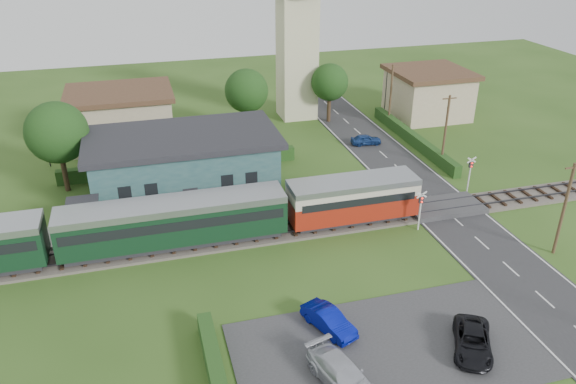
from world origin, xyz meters
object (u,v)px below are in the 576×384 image
object	(u,v)px
house_west	(121,116)
car_park_dark	(473,341)
car_park_silver	(342,374)
church_tower	(297,28)
station_building	(184,163)
car_park_blue	(329,320)
train	(128,227)
house_east	(428,93)
equipment_hut	(84,217)
car_on_road	(366,140)
crossing_signal_near	(421,205)
pedestrian_near	(258,199)
pedestrian_far	(87,227)
crossing_signal_far	(470,169)

from	to	relation	value
house_west	car_park_dark	bearing A→B (deg)	-64.80
car_park_silver	car_park_dark	distance (m)	7.87
church_tower	station_building	bearing A→B (deg)	-131.41
car_park_blue	house_west	bearing A→B (deg)	85.06
train	car_park_silver	size ratio (longest dim) A/B	9.18
house_west	house_east	size ratio (longest dim) A/B	1.23
house_west	car_park_blue	size ratio (longest dim) A/B	2.88
car_park_blue	car_park_dark	distance (m)	8.02
equipment_hut	car_on_road	world-z (taller)	equipment_hut
crossing_signal_near	car_park_dark	world-z (taller)	crossing_signal_near
train	crossing_signal_near	size ratio (longest dim) A/B	13.18
train	car_park_blue	xyz separation A→B (m)	(10.85, -11.50, -1.48)
equipment_hut	car_park_silver	size ratio (longest dim) A/B	0.54
pedestrian_near	pedestrian_far	world-z (taller)	pedestrian_far
car_park_silver	pedestrian_near	xyz separation A→B (m)	(0.06, 19.39, 0.46)
house_west	car_park_blue	xyz separation A→B (m)	(10.95, -34.50, -2.09)
house_east	car_on_road	size ratio (longest dim) A/B	2.78
equipment_hut	car_park_dark	xyz separation A→B (m)	(21.02, -18.49, -1.08)
car_on_road	car_park_dark	distance (m)	30.97
car_on_road	train	bearing A→B (deg)	127.64
equipment_hut	house_east	distance (m)	42.41
church_tower	car_park_blue	size ratio (longest dim) A/B	4.69
car_park_dark	train	bearing A→B (deg)	168.42
equipment_hut	house_west	size ratio (longest dim) A/B	0.24
equipment_hut	church_tower	distance (m)	33.48
station_building	car_park_silver	xyz separation A→B (m)	(5.17, -24.76, -1.93)
church_tower	house_west	xyz separation A→B (m)	(-20.00, -3.00, -7.43)
crossing_signal_far	pedestrian_near	xyz separation A→B (m)	(-18.37, 1.23, -0.92)
car_on_road	car_park_blue	xyz separation A→B (m)	(-13.41, -26.53, 0.11)
train	church_tower	world-z (taller)	church_tower
house_east	crossing_signal_far	distance (m)	20.64
house_east	crossing_signal_near	world-z (taller)	house_east
train	house_west	size ratio (longest dim) A/B	4.00
pedestrian_near	crossing_signal_far	bearing A→B (deg)	159.80
train	house_east	world-z (taller)	house_east
equipment_hut	house_east	size ratio (longest dim) A/B	0.29
train	car_on_road	xyz separation A→B (m)	(24.25, 15.03, -1.59)
crossing_signal_far	car_on_road	xyz separation A→B (m)	(-4.25, 12.64, -1.55)
car_park_blue	pedestrian_far	bearing A→B (deg)	111.97
crossing_signal_far	church_tower	bearing A→B (deg)	110.02
train	house_west	world-z (taller)	house_west
crossing_signal_far	train	bearing A→B (deg)	-175.20
church_tower	house_west	bearing A→B (deg)	-171.47
station_building	train	world-z (taller)	station_building
car_park_dark	house_west	bearing A→B (deg)	144.09
equipment_hut	crossing_signal_far	world-z (taller)	crossing_signal_far
crossing_signal_near	pedestrian_near	size ratio (longest dim) A/B	2.12
church_tower	crossing_signal_far	distance (m)	26.39
station_building	crossing_signal_far	bearing A→B (deg)	-15.63
house_west	house_east	world-z (taller)	same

